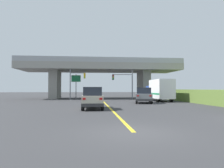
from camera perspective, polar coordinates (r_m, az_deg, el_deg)
ground at (r=40.16m, az=-3.29°, el=-4.03°), size 160.00×160.00×0.00m
overpass_bridge at (r=40.27m, az=-3.28°, el=3.57°), size 30.08×9.05×7.49m
lane_divider_stripe at (r=22.88m, az=-1.31°, el=-6.01°), size 0.20×28.37×0.01m
suv_lead at (r=19.04m, az=-5.49°, el=-3.90°), size 1.89×4.45×2.02m
suv_crossing at (r=27.10m, az=8.80°, el=-3.14°), size 2.97×4.85×2.02m
box_truck at (r=31.73m, az=13.20°, el=-1.65°), size 2.33×7.02×3.24m
traffic_signal_nearside at (r=35.83m, az=3.65°, el=0.86°), size 3.65×0.36×5.12m
traffic_signal_farside at (r=36.00m, az=-10.17°, el=1.08°), size 2.72×0.36×5.46m
highway_sign at (r=38.44m, az=-10.01°, el=0.91°), size 1.73×0.17×4.58m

